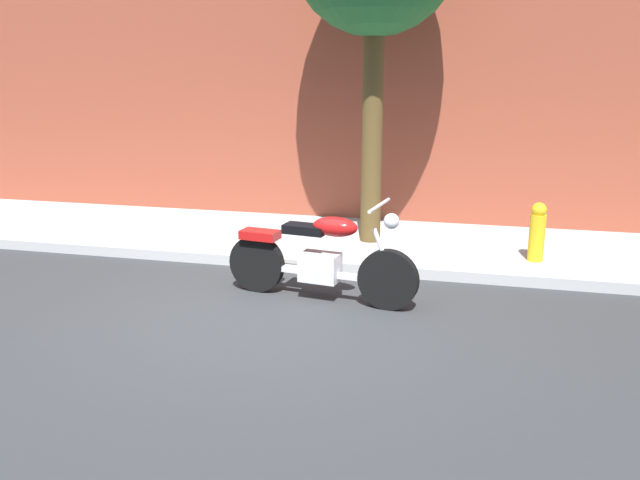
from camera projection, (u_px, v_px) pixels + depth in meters
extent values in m
plane|color=#303335|center=(257.00, 317.00, 7.08)|extent=(60.00, 60.00, 0.00)
cube|color=#B1B1B1|center=(321.00, 241.00, 9.82)|extent=(18.23, 2.56, 0.14)
cylinder|color=black|center=(388.00, 280.00, 7.22)|extent=(0.68, 0.21, 0.67)
cylinder|color=black|center=(257.00, 264.00, 7.80)|extent=(0.68, 0.21, 0.67)
cube|color=silver|center=(320.00, 267.00, 7.50)|extent=(0.48, 0.34, 0.32)
cube|color=silver|center=(320.00, 273.00, 7.52)|extent=(1.43, 0.29, 0.06)
ellipsoid|color=red|center=(335.00, 227.00, 7.31)|extent=(0.55, 0.33, 0.22)
cube|color=black|center=(305.00, 229.00, 7.45)|extent=(0.51, 0.31, 0.10)
cube|color=red|center=(260.00, 235.00, 7.69)|extent=(0.47, 0.30, 0.10)
cylinder|color=silver|center=(383.00, 254.00, 7.17)|extent=(0.28, 0.09, 0.58)
cylinder|color=silver|center=(379.00, 205.00, 7.05)|extent=(0.14, 0.70, 0.04)
sphere|color=silver|center=(392.00, 221.00, 7.04)|extent=(0.17, 0.17, 0.17)
cylinder|color=silver|center=(305.00, 269.00, 7.76)|extent=(0.80, 0.21, 0.09)
cylinder|color=brown|center=(372.00, 129.00, 9.16)|extent=(0.29, 0.29, 3.45)
cylinder|color=gold|center=(536.00, 243.00, 8.54)|extent=(0.20, 0.20, 0.75)
sphere|color=gold|center=(539.00, 210.00, 8.43)|extent=(0.19, 0.19, 0.19)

